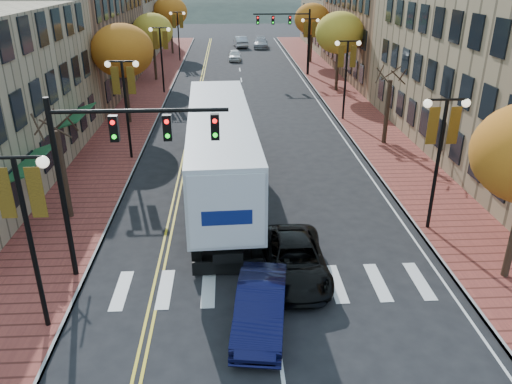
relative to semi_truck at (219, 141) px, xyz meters
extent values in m
plane|color=black|center=(1.92, -11.28, -2.67)|extent=(200.00, 200.00, 0.00)
cube|color=brown|center=(-7.08, 21.22, -2.59)|extent=(4.00, 85.00, 0.15)
cube|color=brown|center=(10.92, 21.22, -2.59)|extent=(4.00, 85.00, 0.15)
cube|color=brown|center=(-15.08, 24.72, 2.83)|extent=(12.00, 24.00, 11.00)
cube|color=#9E8966|center=(-15.08, 49.72, 2.08)|extent=(12.00, 26.00, 9.50)
cube|color=brown|center=(20.42, 30.72, 2.33)|extent=(15.00, 24.00, 10.00)
cube|color=#9E8966|center=(20.42, 52.72, 2.83)|extent=(15.00, 20.00, 11.00)
cylinder|color=#382619|center=(-7.08, -3.28, -0.42)|extent=(0.28, 0.28, 4.20)
cylinder|color=#382619|center=(-7.08, 12.72, -0.07)|extent=(0.28, 0.28, 4.90)
ellipsoid|color=#C66B17|center=(-7.08, 12.72, 2.79)|extent=(4.48, 4.48, 3.81)
cylinder|color=#382619|center=(-7.08, 28.72, -0.24)|extent=(0.28, 0.28, 4.55)
ellipsoid|color=gold|center=(-7.08, 28.72, 2.40)|extent=(4.16, 4.16, 3.54)
cylinder|color=#382619|center=(-7.08, 46.72, 0.00)|extent=(0.28, 0.28, 5.04)
ellipsoid|color=#C66B17|center=(-7.08, 46.72, 2.95)|extent=(4.61, 4.61, 3.92)
cylinder|color=#382619|center=(10.92, 6.72, -0.42)|extent=(0.28, 0.28, 4.20)
cylinder|color=#382619|center=(10.92, 22.72, -0.07)|extent=(0.28, 0.28, 4.90)
ellipsoid|color=gold|center=(10.92, 22.72, 2.79)|extent=(4.48, 4.48, 3.81)
cylinder|color=#382619|center=(10.92, 38.72, -0.14)|extent=(0.28, 0.28, 4.76)
ellipsoid|color=#C66B17|center=(10.92, 38.72, 2.64)|extent=(4.35, 4.35, 3.70)
cylinder|color=black|center=(-5.58, -11.28, 0.33)|extent=(0.16, 0.16, 6.00)
cylinder|color=black|center=(-5.58, -11.28, 3.33)|extent=(1.60, 0.10, 0.10)
sphere|color=#FFF2CC|center=(-4.78, -11.28, 3.18)|extent=(0.36, 0.36, 0.36)
cube|color=#AE7917|center=(-6.03, -11.28, 2.23)|extent=(0.45, 0.03, 1.60)
cube|color=#AE7917|center=(-5.13, -11.28, 2.23)|extent=(0.45, 0.03, 1.60)
cylinder|color=black|center=(-5.58, 4.72, 0.33)|extent=(0.16, 0.16, 6.00)
cylinder|color=black|center=(-5.58, 4.72, 3.33)|extent=(1.60, 0.10, 0.10)
sphere|color=#FFF2CC|center=(-6.38, 4.72, 3.18)|extent=(0.36, 0.36, 0.36)
sphere|color=#FFF2CC|center=(-4.78, 4.72, 3.18)|extent=(0.36, 0.36, 0.36)
cube|color=#AE7917|center=(-6.03, 4.72, 2.23)|extent=(0.45, 0.03, 1.60)
cube|color=#AE7917|center=(-5.13, 4.72, 2.23)|extent=(0.45, 0.03, 1.60)
cylinder|color=black|center=(-5.58, 22.72, 0.33)|extent=(0.16, 0.16, 6.00)
cylinder|color=black|center=(-5.58, 22.72, 3.33)|extent=(1.60, 0.10, 0.10)
sphere|color=#FFF2CC|center=(-6.38, 22.72, 3.18)|extent=(0.36, 0.36, 0.36)
sphere|color=#FFF2CC|center=(-4.78, 22.72, 3.18)|extent=(0.36, 0.36, 0.36)
cube|color=#AE7917|center=(-6.03, 22.72, 2.23)|extent=(0.45, 0.03, 1.60)
cube|color=#AE7917|center=(-5.13, 22.72, 2.23)|extent=(0.45, 0.03, 1.60)
cylinder|color=black|center=(-5.58, 40.72, 0.33)|extent=(0.16, 0.16, 6.00)
cylinder|color=black|center=(-5.58, 40.72, 3.33)|extent=(1.60, 0.10, 0.10)
sphere|color=#FFF2CC|center=(-6.38, 40.72, 3.18)|extent=(0.36, 0.36, 0.36)
sphere|color=#FFF2CC|center=(-4.78, 40.72, 3.18)|extent=(0.36, 0.36, 0.36)
cube|color=#AE7917|center=(-6.03, 40.72, 2.23)|extent=(0.45, 0.03, 1.60)
cube|color=#AE7917|center=(-5.13, 40.72, 2.23)|extent=(0.45, 0.03, 1.60)
cylinder|color=black|center=(9.42, -5.28, 0.33)|extent=(0.16, 0.16, 6.00)
cylinder|color=black|center=(9.42, -5.28, 3.33)|extent=(1.60, 0.10, 0.10)
sphere|color=#FFF2CC|center=(8.62, -5.28, 3.18)|extent=(0.36, 0.36, 0.36)
sphere|color=#FFF2CC|center=(10.22, -5.28, 3.18)|extent=(0.36, 0.36, 0.36)
cube|color=#AE7917|center=(8.97, -5.28, 2.23)|extent=(0.45, 0.03, 1.60)
cube|color=#AE7917|center=(9.87, -5.28, 2.23)|extent=(0.45, 0.03, 1.60)
cylinder|color=black|center=(9.42, 12.72, 0.33)|extent=(0.16, 0.16, 6.00)
cylinder|color=black|center=(9.42, 12.72, 3.33)|extent=(1.60, 0.10, 0.10)
sphere|color=#FFF2CC|center=(8.62, 12.72, 3.18)|extent=(0.36, 0.36, 0.36)
sphere|color=#FFF2CC|center=(10.22, 12.72, 3.18)|extent=(0.36, 0.36, 0.36)
cube|color=#AE7917|center=(8.97, 12.72, 2.23)|extent=(0.45, 0.03, 1.60)
cube|color=#AE7917|center=(9.87, 12.72, 2.23)|extent=(0.45, 0.03, 1.60)
cylinder|color=black|center=(9.42, 30.72, 0.33)|extent=(0.16, 0.16, 6.00)
cylinder|color=black|center=(9.42, 30.72, 3.33)|extent=(1.60, 0.10, 0.10)
sphere|color=#FFF2CC|center=(8.62, 30.72, 3.18)|extent=(0.36, 0.36, 0.36)
sphere|color=#FFF2CC|center=(10.22, 30.72, 3.18)|extent=(0.36, 0.36, 0.36)
cube|color=#AE7917|center=(8.97, 30.72, 2.23)|extent=(0.45, 0.03, 1.60)
cube|color=#AE7917|center=(9.87, 30.72, 2.23)|extent=(0.45, 0.03, 1.60)
cylinder|color=black|center=(-5.48, -8.28, 0.83)|extent=(0.20, 0.20, 7.00)
cylinder|color=black|center=(-2.48, -8.28, 3.83)|extent=(6.00, 0.14, 0.14)
cube|color=black|center=(-3.38, -8.28, 3.23)|extent=(0.30, 0.25, 0.90)
sphere|color=#FF0C0C|center=(-3.38, -8.42, 3.48)|extent=(0.16, 0.16, 0.16)
cube|color=black|center=(-1.58, -8.28, 3.23)|extent=(0.30, 0.25, 0.90)
sphere|color=#FF0C0C|center=(-1.58, -8.42, 3.48)|extent=(0.16, 0.16, 0.16)
cube|color=black|center=(0.04, -8.28, 3.23)|extent=(0.30, 0.25, 0.90)
sphere|color=#FF0C0C|center=(0.04, -8.42, 3.48)|extent=(0.16, 0.16, 0.16)
cylinder|color=black|center=(9.32, 30.72, 0.83)|extent=(0.20, 0.20, 7.00)
cylinder|color=black|center=(6.32, 30.72, 3.83)|extent=(6.00, 0.14, 0.14)
cube|color=black|center=(7.22, 30.72, 3.23)|extent=(0.30, 0.25, 0.90)
sphere|color=#FF0C0C|center=(7.22, 30.58, 3.48)|extent=(0.16, 0.16, 0.16)
cube|color=black|center=(5.42, 30.72, 3.23)|extent=(0.30, 0.25, 0.90)
sphere|color=#FF0C0C|center=(5.42, 30.58, 3.48)|extent=(0.16, 0.16, 0.16)
cube|color=black|center=(3.80, 30.72, 3.23)|extent=(0.30, 0.25, 0.90)
sphere|color=#FF0C0C|center=(3.80, 30.58, 3.48)|extent=(0.16, 0.16, 0.16)
cube|color=black|center=(0.06, -1.46, -1.70)|extent=(1.76, 14.86, 0.40)
cube|color=silver|center=(0.06, -1.46, 0.30)|extent=(3.58, 14.94, 3.19)
cube|color=black|center=(-0.32, 7.66, -0.78)|extent=(2.99, 3.54, 2.85)
cylinder|color=black|center=(-0.89, -7.44, -2.10)|extent=(0.45, 1.16, 1.14)
cylinder|color=black|center=(1.50, -7.34, -2.10)|extent=(0.45, 1.16, 1.14)
cylinder|color=black|center=(-0.95, -6.07, -2.10)|extent=(0.45, 1.16, 1.14)
cylinder|color=black|center=(1.45, -5.97, -2.10)|extent=(0.45, 1.16, 1.14)
cylinder|color=black|center=(-1.46, 6.24, -2.10)|extent=(0.45, 1.16, 1.14)
cylinder|color=black|center=(0.94, 6.34, -2.10)|extent=(0.45, 1.16, 1.14)
cylinder|color=black|center=(-1.56, 8.75, -2.10)|extent=(0.45, 1.16, 1.14)
cylinder|color=black|center=(0.83, 8.85, -2.10)|extent=(0.45, 1.16, 1.14)
imported|color=#0C0E33|center=(1.42, -11.51, -1.92)|extent=(2.17, 4.69, 1.49)
imported|color=black|center=(2.93, -8.62, -1.97)|extent=(2.33, 5.04, 1.40)
imported|color=white|center=(1.42, 41.21, -2.00)|extent=(1.58, 3.92, 1.34)
imported|color=#939299|center=(5.52, 52.40, -1.91)|extent=(2.42, 5.30, 1.51)
imported|color=#ABACB3|center=(2.49, 53.17, -1.85)|extent=(2.30, 5.11, 1.63)
camera|label=1|loc=(0.53, -24.83, 8.18)|focal=35.00mm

